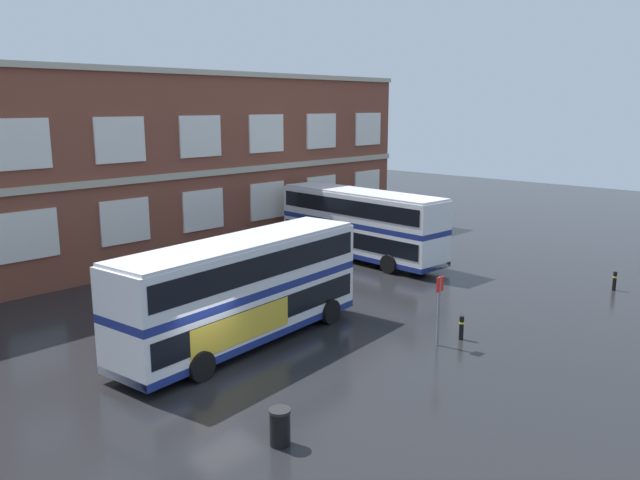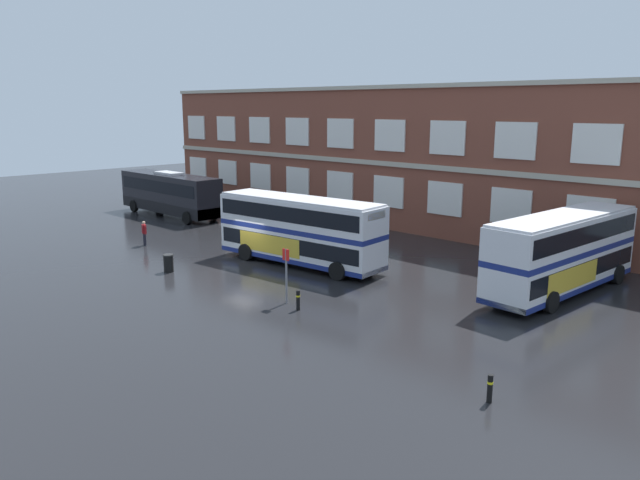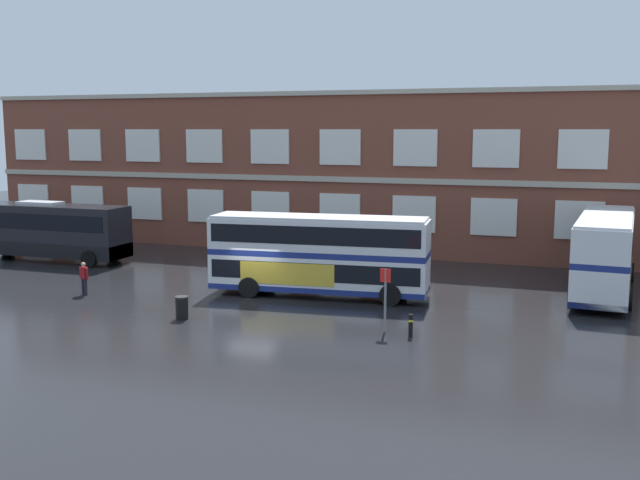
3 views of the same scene
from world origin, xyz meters
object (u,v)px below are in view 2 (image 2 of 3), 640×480
(waiting_passenger, at_px, (144,232))
(bus_stand_flag, at_px, (286,270))
(safety_bollard_west, at_px, (490,388))
(station_litter_bin, at_px, (168,263))
(double_decker_middle, at_px, (563,252))
(double_decker_near, at_px, (299,230))
(safety_bollard_east, at_px, (298,300))
(touring_coach, at_px, (170,194))

(waiting_passenger, relative_size, bus_stand_flag, 0.63)
(waiting_passenger, relative_size, safety_bollard_west, 1.79)
(station_litter_bin, height_order, safety_bollard_west, station_litter_bin)
(double_decker_middle, bearing_deg, double_decker_near, -158.26)
(bus_stand_flag, distance_m, safety_bollard_east, 1.66)
(double_decker_near, relative_size, safety_bollard_west, 11.79)
(waiting_passenger, xyz_separation_m, safety_bollard_east, (17.41, -1.99, -0.44))
(touring_coach, relative_size, station_litter_bin, 11.66)
(bus_stand_flag, bearing_deg, station_litter_bin, -174.30)
(double_decker_middle, distance_m, touring_coach, 34.08)
(double_decker_near, bearing_deg, touring_coach, 169.33)
(touring_coach, distance_m, safety_bollard_west, 39.37)
(bus_stand_flag, xyz_separation_m, safety_bollard_east, (1.16, -0.33, -1.14))
(safety_bollard_west, bearing_deg, safety_bollard_east, 169.87)
(touring_coach, relative_size, waiting_passenger, 7.07)
(double_decker_near, height_order, safety_bollard_west, double_decker_near)
(double_decker_middle, relative_size, touring_coach, 0.93)
(double_decker_middle, height_order, waiting_passenger, double_decker_middle)
(safety_bollard_east, bearing_deg, double_decker_middle, 56.28)
(double_decker_middle, distance_m, station_litter_bin, 21.47)
(touring_coach, bearing_deg, double_decker_near, -10.67)
(waiting_passenger, distance_m, station_litter_bin, 7.62)
(double_decker_middle, relative_size, station_litter_bin, 10.82)
(waiting_passenger, bearing_deg, safety_bollard_east, -6.54)
(double_decker_middle, bearing_deg, touring_coach, -177.34)
(touring_coach, height_order, safety_bollard_west, touring_coach)
(double_decker_middle, bearing_deg, waiting_passenger, -159.53)
(station_litter_bin, bearing_deg, touring_coach, 147.62)
(waiting_passenger, relative_size, station_litter_bin, 1.65)
(double_decker_middle, distance_m, bus_stand_flag, 14.03)
(double_decker_near, xyz_separation_m, safety_bollard_east, (6.08, -5.88, -1.66))
(double_decker_middle, height_order, bus_stand_flag, double_decker_middle)
(double_decker_middle, height_order, safety_bollard_west, double_decker_middle)
(double_decker_middle, bearing_deg, station_litter_bin, -146.26)
(touring_coach, height_order, bus_stand_flag, touring_coach)
(safety_bollard_west, bearing_deg, waiting_passenger, 172.06)
(double_decker_near, xyz_separation_m, waiting_passenger, (-11.33, -3.88, -1.22))
(waiting_passenger, bearing_deg, double_decker_middle, 20.47)
(bus_stand_flag, bearing_deg, safety_bollard_east, -15.73)
(double_decker_near, relative_size, station_litter_bin, 10.87)
(double_decker_near, height_order, waiting_passenger, double_decker_near)
(bus_stand_flag, height_order, station_litter_bin, bus_stand_flag)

